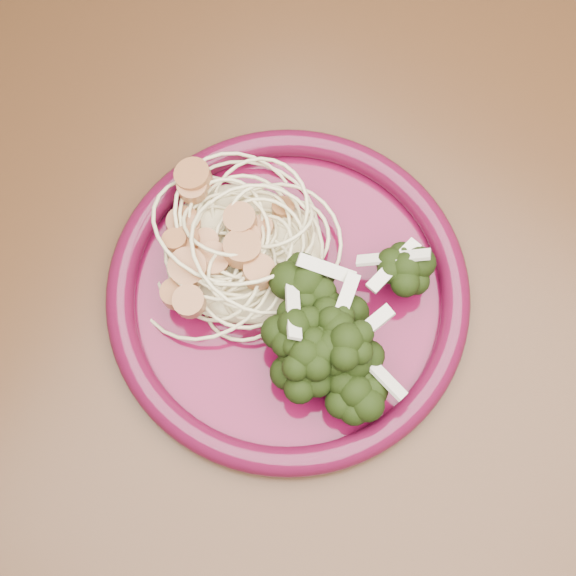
{
  "coord_description": "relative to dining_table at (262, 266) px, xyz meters",
  "views": [
    {
      "loc": [
        0.16,
        -0.19,
        1.31
      ],
      "look_at": [
        0.05,
        -0.04,
        0.77
      ],
      "focal_mm": 50.0,
      "sensor_mm": 36.0,
      "label": 1
    }
  ],
  "objects": [
    {
      "name": "dinner_plate",
      "position": [
        0.05,
        -0.04,
        0.11
      ],
      "size": [
        0.31,
        0.31,
        0.02
      ],
      "rotation": [
        0.0,
        0.0,
        -0.17
      ],
      "color": "#540824",
      "rests_on": "dining_table"
    },
    {
      "name": "onion_garnish",
      "position": [
        0.11,
        -0.05,
        0.16
      ],
      "size": [
        0.08,
        0.1,
        0.05
      ],
      "primitive_type": null,
      "rotation": [
        0.0,
        0.0,
        -0.17
      ],
      "color": "beige",
      "rests_on": "broccoli_pile"
    },
    {
      "name": "spaghetti_pile",
      "position": [
        0.01,
        -0.03,
        0.12
      ],
      "size": [
        0.14,
        0.13,
        0.03
      ],
      "primitive_type": "ellipsoid",
      "rotation": [
        0.0,
        0.0,
        -0.17
      ],
      "color": "beige",
      "rests_on": "dinner_plate"
    },
    {
      "name": "dining_table",
      "position": [
        0.0,
        0.0,
        0.0
      ],
      "size": [
        1.2,
        0.8,
        0.75
      ],
      "color": "#472814",
      "rests_on": "ground"
    },
    {
      "name": "broccoli_pile",
      "position": [
        0.11,
        -0.05,
        0.13
      ],
      "size": [
        0.11,
        0.15,
        0.05
      ],
      "primitive_type": "ellipsoid",
      "rotation": [
        0.0,
        0.0,
        -0.17
      ],
      "color": "black",
      "rests_on": "dinner_plate"
    },
    {
      "name": "scallop_cluster",
      "position": [
        0.01,
        -0.03,
        0.15
      ],
      "size": [
        0.15,
        0.15,
        0.04
      ],
      "primitive_type": null,
      "rotation": [
        0.0,
        0.0,
        -0.17
      ],
      "color": "#A76B3D",
      "rests_on": "spaghetti_pile"
    }
  ]
}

